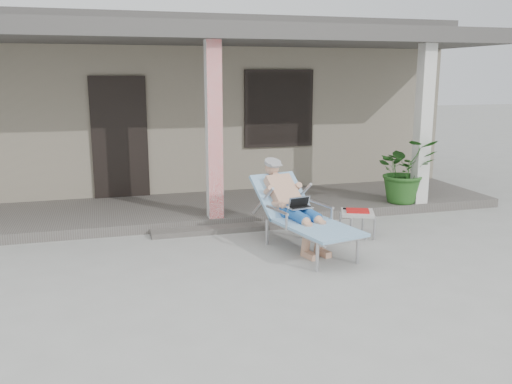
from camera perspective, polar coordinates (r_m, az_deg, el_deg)
name	(u,v)px	position (r m, az deg, el deg)	size (l,w,h in m)	color
ground	(253,275)	(6.33, -0.33, -8.78)	(60.00, 60.00, 0.00)	#9E9E99
house	(175,102)	(12.30, -8.52, 9.32)	(10.40, 5.40, 3.30)	gray
porch_deck	(205,209)	(9.10, -5.37, -1.75)	(10.00, 2.00, 0.15)	#605B56
porch_overhang	(202,41)	(8.79, -5.67, 15.58)	(10.00, 2.30, 2.85)	silver
porch_step	(220,229)	(8.02, -3.86, -3.93)	(2.00, 0.30, 0.07)	#605B56
lounger	(298,193)	(7.15, 4.41, -0.12)	(1.08, 1.92, 1.21)	#B7B7BC
side_table	(357,214)	(7.79, 10.63, -2.30)	(0.59, 0.59, 0.40)	#B5B5B0
potted_palm	(405,170)	(9.43, 15.39, 2.22)	(0.99, 0.85, 1.09)	#26591E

